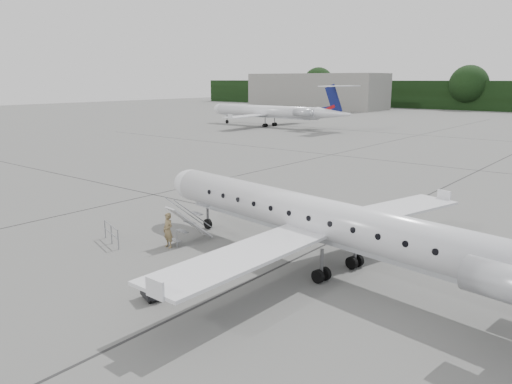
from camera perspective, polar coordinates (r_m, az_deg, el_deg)
The scene contains 8 objects.
ground at distance 20.40m, azimuth 8.75°, elevation -11.57°, with size 320.00×320.00×0.00m, color slate.
terminal_building at distance 149.01m, azimuth 6.92°, elevation 11.37°, with size 40.00×14.00×10.00m, color gray.
main_regional_jet at distance 22.01m, azimuth 7.86°, elevation -0.82°, with size 25.22×18.16×6.47m, color silver, non-canonical shape.
airstair at distance 26.33m, azimuth -7.60°, elevation -3.54°, with size 0.85×2.37×2.03m, color silver, non-canonical shape.
passenger at distance 25.66m, azimuth -10.02°, elevation -4.33°, with size 0.66×0.43×1.80m, color olive.
safety_railing at distance 27.00m, azimuth -16.20°, elevation -4.68°, with size 2.20×0.08×1.00m, color gray, non-canonical shape.
baggage_cart at distance 20.10m, azimuth -11.73°, elevation -10.87°, with size 0.90×0.73×0.78m, color black, non-canonical shape.
bg_regional_left at distance 91.36m, azimuth 1.09°, elevation 9.87°, with size 28.68×20.65×7.52m, color silver, non-canonical shape.
Camera 1 is at (9.16, -16.20, 8.35)m, focal length 35.00 mm.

